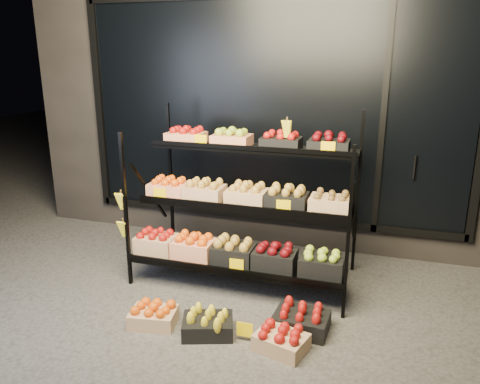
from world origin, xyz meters
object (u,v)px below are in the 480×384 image
(floor_crate_midleft, at_px, (208,323))
(floor_crate_midright, at_px, (281,339))
(display_rack, at_px, (242,204))
(floor_crate_left, at_px, (153,315))

(floor_crate_midleft, distance_m, floor_crate_midright, 0.61)
(floor_crate_midright, bearing_deg, display_rack, 137.51)
(floor_crate_left, xyz_separation_m, floor_crate_midright, (1.09, -0.02, 0.00))
(display_rack, distance_m, floor_crate_midleft, 1.21)
(floor_crate_midleft, bearing_deg, display_rack, 72.45)
(floor_crate_left, bearing_deg, display_rack, 55.80)
(floor_crate_midleft, bearing_deg, floor_crate_left, 162.02)
(floor_crate_left, bearing_deg, floor_crate_midright, -10.74)
(display_rack, bearing_deg, floor_crate_midright, -58.33)
(floor_crate_left, relative_size, floor_crate_midleft, 0.87)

